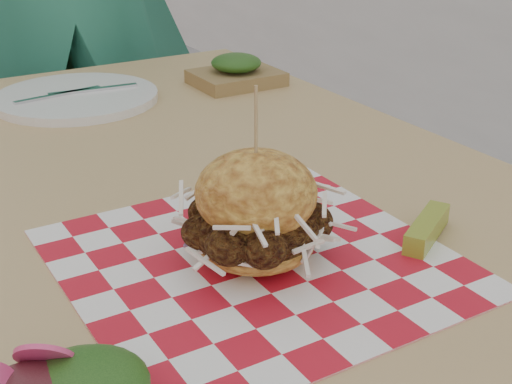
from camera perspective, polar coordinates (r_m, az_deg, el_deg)
patio_table at (r=0.93m, az=-6.28°, el=-3.46°), size 0.80×1.20×0.75m
patio_chair at (r=1.91m, az=-19.33°, el=6.13°), size 0.46×0.47×0.95m
paper_liner at (r=0.70m, az=0.00°, el=-5.50°), size 0.36×0.36×0.00m
sandwich at (r=0.68m, az=0.00°, el=-1.85°), size 0.16×0.16×0.18m
pickle_spear at (r=0.76m, az=13.52°, el=-2.86°), size 0.09×0.07×0.02m
place_setting at (r=1.24m, az=-14.17°, el=7.36°), size 0.27×0.27×0.02m
kraft_tray at (r=1.30m, az=-1.59°, el=9.55°), size 0.15×0.12×0.06m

